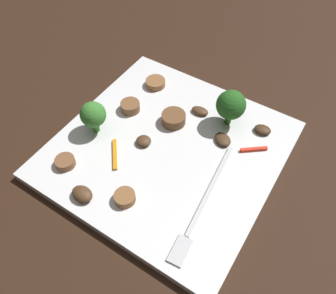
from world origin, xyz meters
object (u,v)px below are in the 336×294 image
at_px(broccoli_floret_1, 231,105).
at_px(mushroom_4, 82,194).
at_px(sausage_slice_1, 155,83).
at_px(mushroom_1, 263,130).
at_px(broccoli_floret_0, 93,115).
at_px(mushroom_3, 223,139).
at_px(sausage_slice_0, 174,118).
at_px(sausage_slice_2, 130,106).
at_px(fork, 201,209).
at_px(sausage_slice_3, 65,162).
at_px(sausage_slice_4, 123,196).
at_px(mushroom_2, 200,111).
at_px(pepper_strip_0, 115,154).
at_px(pepper_strip_1, 254,149).
at_px(plate, 168,150).
at_px(mushroom_0, 144,141).

distance_m(broccoli_floret_1, mushroom_4, 0.23).
bearing_deg(sausage_slice_1, mushroom_1, 90.11).
bearing_deg(sausage_slice_1, broccoli_floret_0, -8.19).
relative_size(broccoli_floret_0, mushroom_4, 1.77).
height_order(broccoli_floret_0, broccoli_floret_1, broccoli_floret_1).
xyz_separation_m(sausage_slice_1, mushroom_3, (0.05, 0.15, -0.00)).
relative_size(sausage_slice_0, sausage_slice_1, 1.12).
height_order(sausage_slice_2, mushroom_3, sausage_slice_2).
distance_m(fork, sausage_slice_3, 0.19).
relative_size(sausage_slice_3, sausage_slice_4, 0.99).
xyz_separation_m(broccoli_floret_0, mushroom_1, (-0.13, 0.20, -0.03)).
relative_size(sausage_slice_0, mushroom_2, 1.35).
height_order(broccoli_floret_0, pepper_strip_0, broccoli_floret_0).
bearing_deg(sausage_slice_0, broccoli_floret_1, 121.78).
relative_size(broccoli_floret_0, sausage_slice_2, 1.75).
bearing_deg(sausage_slice_1, fork, 47.64).
height_order(mushroom_3, pepper_strip_0, mushroom_3).
bearing_deg(sausage_slice_4, mushroom_1, 152.26).
distance_m(pepper_strip_0, pepper_strip_1, 0.19).
xyz_separation_m(broccoli_floret_1, mushroom_1, (-0.01, 0.05, -0.03)).
xyz_separation_m(sausage_slice_4, pepper_strip_1, (-0.16, 0.11, -0.00)).
bearing_deg(broccoli_floret_0, pepper_strip_0, 66.83).
bearing_deg(mushroom_2, sausage_slice_1, -99.44).
height_order(plate, sausage_slice_4, sausage_slice_4).
bearing_deg(broccoli_floret_1, mushroom_1, 102.45).
relative_size(fork, mushroom_3, 6.70).
distance_m(sausage_slice_4, mushroom_3, 0.16).
bearing_deg(mushroom_1, sausage_slice_4, -27.74).
xyz_separation_m(mushroom_2, pepper_strip_1, (0.02, 0.10, -0.00)).
xyz_separation_m(sausage_slice_3, mushroom_2, (-0.18, 0.10, -0.00)).
height_order(sausage_slice_1, sausage_slice_3, same).
bearing_deg(pepper_strip_0, mushroom_4, 5.17).
distance_m(sausage_slice_2, pepper_strip_0, 0.09).
xyz_separation_m(broccoli_floret_1, mushroom_3, (0.04, 0.01, -0.03)).
height_order(plate, mushroom_1, mushroom_1).
xyz_separation_m(mushroom_0, pepper_strip_1, (-0.07, 0.14, -0.00)).
distance_m(sausage_slice_1, pepper_strip_0, 0.15).
bearing_deg(mushroom_1, mushroom_2, -80.68).
xyz_separation_m(sausage_slice_1, sausage_slice_2, (0.07, -0.00, 0.00)).
distance_m(fork, mushroom_4, 0.15).
distance_m(plate, mushroom_1, 0.14).
distance_m(broccoli_floret_0, sausage_slice_3, 0.07).
bearing_deg(sausage_slice_1, sausage_slice_3, -3.98).
relative_size(fork, sausage_slice_4, 6.74).
relative_size(mushroom_0, mushroom_2, 0.81).
xyz_separation_m(sausage_slice_2, mushroom_2, (-0.05, 0.09, -0.00)).
height_order(sausage_slice_1, sausage_slice_4, same).
bearing_deg(mushroom_2, pepper_strip_0, -23.93).
bearing_deg(mushroom_1, broccoli_floret_1, -77.55).
bearing_deg(broccoli_floret_1, sausage_slice_1, -94.53).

